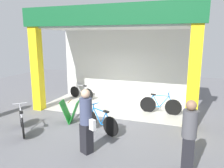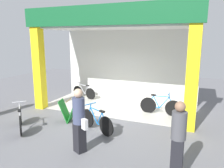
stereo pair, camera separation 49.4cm
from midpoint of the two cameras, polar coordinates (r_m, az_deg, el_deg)
name	(u,v)px [view 1 (the left image)]	position (r m, az deg, el deg)	size (l,w,h in m)	color
ground_plane	(106,117)	(8.34, -3.25, -8.67)	(20.66, 20.66, 0.00)	slate
shop_facade	(118,56)	(9.24, 0.14, 7.28)	(6.53, 3.00, 4.03)	beige
bicycle_inside_0	(160,105)	(8.75, 10.85, -5.42)	(1.62, 0.44, 0.89)	black
bicycle_inside_1	(81,92)	(10.88, -9.28, -2.17)	(1.40, 0.45, 0.79)	black
bicycle_parked_0	(100,121)	(7.04, -5.19, -9.67)	(1.44, 0.70, 0.86)	black
bicycle_parked_1	(22,121)	(7.64, -24.19, -8.91)	(1.15, 1.16, 0.87)	black
sandwich_board_sign	(70,112)	(7.91, -12.60, -7.05)	(0.72, 0.59, 0.80)	#197226
pedestrian_0	(189,138)	(4.90, 16.56, -13.38)	(0.31, 0.51, 1.70)	black
pedestrian_2	(86,121)	(5.68, -9.21, -9.46)	(0.53, 0.42, 1.69)	black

